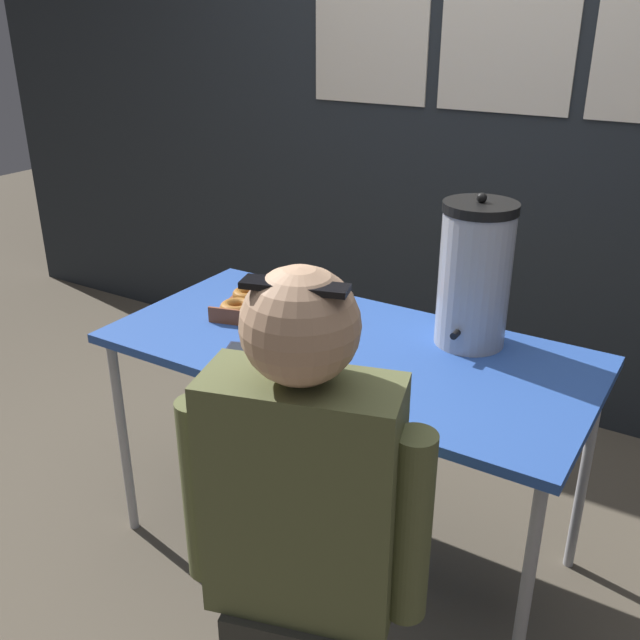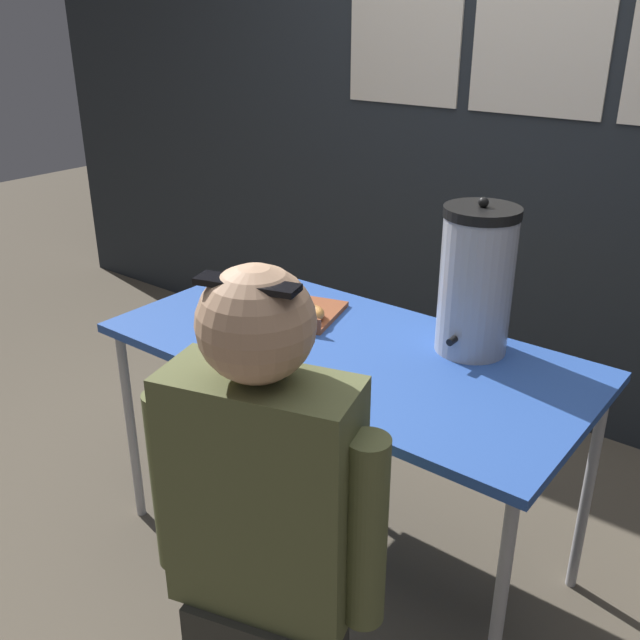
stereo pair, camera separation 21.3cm
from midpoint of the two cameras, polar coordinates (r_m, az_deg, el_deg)
The scene contains 7 objects.
ground_plane at distance 2.53m, azimuth 4.31°, elevation -17.68°, with size 12.00×12.00×0.00m, color brown.
back_wall at distance 3.08m, azimuth 18.77°, elevation 14.03°, with size 6.00×0.11×2.42m.
folding_table at distance 2.13m, azimuth 4.89°, elevation -3.39°, with size 1.44×0.71×0.75m.
donut_box at distance 2.33m, azimuth -0.78°, elevation 1.08°, with size 0.42×0.34×0.05m.
coffee_urn at distance 2.08m, azimuth 15.28°, elevation 2.99°, with size 0.21×0.24×0.45m.
cell_phone at distance 2.08m, azimuth -4.01°, elevation -2.45°, with size 0.12×0.16×0.01m.
person_seated at distance 1.61m, azimuth -0.47°, elevation -17.74°, with size 0.52×0.30×1.25m.
Camera 2 is at (1.11, -1.54, 1.68)m, focal length 40.00 mm.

